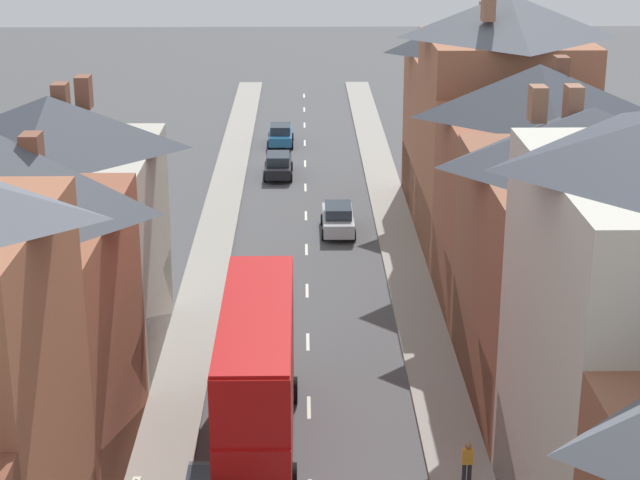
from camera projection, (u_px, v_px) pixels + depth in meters
pavement_left at (206, 275)px, 53.79m from camera, size 2.20×104.00×0.14m
pavement_right at (408, 274)px, 53.96m from camera, size 2.20×104.00×0.14m
centre_line_dashes at (307, 291)px, 52.01m from camera, size 0.14×97.80×0.01m
terrace_row_right at (614, 288)px, 35.64m from camera, size 8.00×67.08×14.27m
double_decker_bus_lead at (257, 374)px, 37.07m from camera, size 2.74×10.80×5.30m
car_parked_right_a at (338, 218)px, 60.15m from camera, size 1.90×4.47×1.67m
car_mid_black at (281, 135)px, 79.50m from camera, size 1.90×4.14×1.59m
car_mid_white at (278, 165)px, 71.34m from camera, size 1.90×4.56×1.57m
pedestrian_mid_left at (467, 462)px, 34.94m from camera, size 0.36×0.22×1.61m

